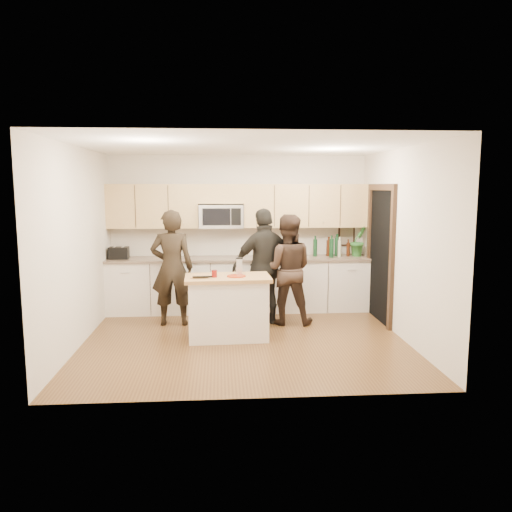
{
  "coord_description": "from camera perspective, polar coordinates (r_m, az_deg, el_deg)",
  "views": [
    {
      "loc": [
        -0.33,
        -6.86,
        2.16
      ],
      "look_at": [
        0.19,
        0.35,
        1.15
      ],
      "focal_mm": 35.0,
      "sensor_mm": 36.0,
      "label": 1
    }
  ],
  "objects": [
    {
      "name": "drink_glass",
      "position": [
        6.99,
        -4.79,
        -2.03
      ],
      "size": [
        0.08,
        0.08,
        0.1
      ],
      "primitive_type": "cylinder",
      "color": "maroon",
      "rests_on": "island"
    },
    {
      "name": "knife",
      "position": [
        6.91,
        -5.83,
        -2.43
      ],
      "size": [
        0.19,
        0.03,
        0.01
      ],
      "primitive_type": "cube",
      "rotation": [
        0.0,
        0.0,
        0.04
      ],
      "color": "silver",
      "rests_on": "cutting_board"
    },
    {
      "name": "tongs",
      "position": [
        6.91,
        -6.16,
        -2.38
      ],
      "size": [
        0.27,
        0.04,
        0.02
      ],
      "primitive_type": "cube",
      "rotation": [
        0.0,
        0.0,
        0.04
      ],
      "color": "black",
      "rests_on": "cutting_board"
    },
    {
      "name": "room_shell",
      "position": [
        6.88,
        -1.37,
        4.38
      ],
      "size": [
        4.52,
        4.02,
        2.71
      ],
      "color": "beige",
      "rests_on": "ground"
    },
    {
      "name": "island",
      "position": [
        7.16,
        -3.23,
        -5.83
      ],
      "size": [
        1.23,
        0.75,
        0.9
      ],
      "rotation": [
        0.0,
        0.0,
        0.04
      ],
      "color": "beige",
      "rests_on": "ground"
    },
    {
      "name": "bottle_cluster",
      "position": [
        8.83,
        8.7,
        1.11
      ],
      "size": [
        0.65,
        0.29,
        0.39
      ],
      "color": "black",
      "rests_on": "back_cabinetry"
    },
    {
      "name": "box_grater",
      "position": [
        7.14,
        -1.92,
        -1.1
      ],
      "size": [
        0.1,
        0.06,
        0.24
      ],
      "color": "silver",
      "rests_on": "red_plate"
    },
    {
      "name": "woman_left",
      "position": [
        7.85,
        -9.58,
        -1.35
      ],
      "size": [
        0.66,
        0.43,
        1.81
      ],
      "primitive_type": "imported",
      "rotation": [
        0.0,
        0.0,
        3.14
      ],
      "color": "black",
      "rests_on": "ground"
    },
    {
      "name": "woman_center",
      "position": [
        7.85,
        3.53,
        -1.55
      ],
      "size": [
        0.92,
        0.76,
        1.73
      ],
      "primitive_type": "imported",
      "rotation": [
        0.0,
        0.0,
        3.01
      ],
      "color": "black",
      "rests_on": "ground"
    },
    {
      "name": "back_cabinetry",
      "position": [
        8.72,
        -1.88,
        -3.22
      ],
      "size": [
        4.5,
        0.66,
        0.94
      ],
      "color": "beige",
      "rests_on": "ground"
    },
    {
      "name": "orchid",
      "position": [
        8.96,
        11.63,
        1.72
      ],
      "size": [
        0.37,
        0.34,
        0.54
      ],
      "primitive_type": "imported",
      "rotation": [
        0.0,
        0.0,
        0.44
      ],
      "color": "#2E6E2C",
      "rests_on": "back_cabinetry"
    },
    {
      "name": "upper_cabinetry",
      "position": [
        8.7,
        -1.74,
        5.86
      ],
      "size": [
        4.5,
        0.33,
        0.75
      ],
      "color": "tan",
      "rests_on": "ground"
    },
    {
      "name": "microwave",
      "position": [
        8.67,
        -4.0,
        4.56
      ],
      "size": [
        0.76,
        0.41,
        0.4
      ],
      "color": "silver",
      "rests_on": "ground"
    },
    {
      "name": "framed_picture",
      "position": [
        9.17,
        10.3,
        2.32
      ],
      "size": [
        0.3,
        0.03,
        0.38
      ],
      "color": "black",
      "rests_on": "ground"
    },
    {
      "name": "floor",
      "position": [
        7.19,
        -1.33,
        -9.51
      ],
      "size": [
        4.5,
        4.5,
        0.0
      ],
      "primitive_type": "plane",
      "color": "brown",
      "rests_on": "ground"
    },
    {
      "name": "toaster",
      "position": [
        8.77,
        -15.41,
        0.34
      ],
      "size": [
        0.33,
        0.21,
        0.21
      ],
      "color": "black",
      "rests_on": "back_cabinetry"
    },
    {
      "name": "woman_right",
      "position": [
        7.82,
        1.04,
        -1.23
      ],
      "size": [
        1.15,
        0.72,
        1.82
      ],
      "primitive_type": "imported",
      "rotation": [
        0.0,
        0.0,
        3.42
      ],
      "color": "black",
      "rests_on": "ground"
    },
    {
      "name": "cutting_board",
      "position": [
        7.0,
        -6.47,
        -2.39
      ],
      "size": [
        0.26,
        0.18,
        0.02
      ],
      "primitive_type": "cube",
      "rotation": [
        0.0,
        0.0,
        0.04
      ],
      "color": "#A87D46",
      "rests_on": "island"
    },
    {
      "name": "dish_towel",
      "position": [
        8.49,
        -8.27,
        -1.34
      ],
      "size": [
        0.34,
        0.6,
        0.48
      ],
      "color": "white",
      "rests_on": "ground"
    },
    {
      "name": "red_plate",
      "position": [
        7.03,
        -2.26,
        -2.3
      ],
      "size": [
        0.26,
        0.26,
        0.02
      ],
      "primitive_type": "cylinder",
      "color": "maroon",
      "rests_on": "island"
    },
    {
      "name": "doorway",
      "position": [
        8.23,
        14.04,
        0.72
      ],
      "size": [
        0.06,
        1.25,
        2.2
      ],
      "color": "black",
      "rests_on": "ground"
    }
  ]
}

